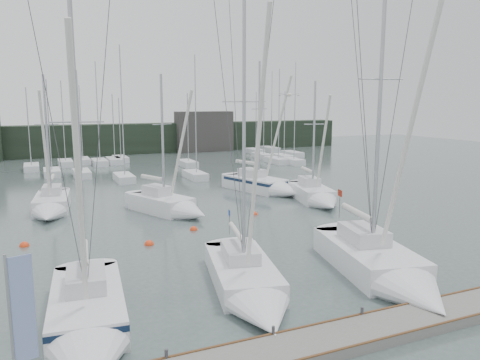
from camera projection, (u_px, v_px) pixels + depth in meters
name	position (u px, v px, depth m)	size (l,w,h in m)	color
ground	(271.00, 294.00, 21.60)	(160.00, 160.00, 0.00)	#475755
dock	(334.00, 340.00, 17.06)	(24.00, 2.00, 0.40)	slate
far_treeline	(97.00, 140.00, 77.11)	(90.00, 4.00, 5.00)	black
far_building_right	(204.00, 131.00, 82.30)	(10.00, 3.00, 7.00)	#3C3937
mast_forest	(128.00, 164.00, 62.56)	(59.91, 27.19, 14.88)	white
sailboat_near_left	(88.00, 324.00, 17.44)	(3.74, 9.98, 13.58)	white
sailboat_near_center	(251.00, 289.00, 20.91)	(4.86, 10.07, 14.95)	white
sailboat_near_right	(388.00, 272.00, 22.70)	(5.51, 11.03, 16.72)	white
sailboat_mid_b	(51.00, 207.00, 36.72)	(3.47, 8.27, 11.66)	white
sailboat_mid_c	(173.00, 207.00, 36.64)	(5.57, 8.27, 11.66)	white
sailboat_mid_d	(267.00, 186.00, 45.36)	(5.51, 9.73, 13.48)	white
sailboat_mid_e	(317.00, 197.00, 40.64)	(4.48, 8.78, 11.35)	white
buoy_a	(149.00, 245.00, 29.01)	(0.58, 0.58, 0.58)	#FA4016
buoy_b	(254.00, 215.00, 36.69)	(0.50, 0.50, 0.50)	#FA4016
buoy_c	(24.00, 246.00, 28.71)	(0.58, 0.58, 0.58)	#FA4016
dock_banner	(19.00, 318.00, 12.53)	(0.67, 0.22, 4.49)	#9FA1A7
seagull	(289.00, 95.00, 23.14)	(0.94, 0.46, 0.19)	white
buoy_d	(194.00, 230.00, 32.35)	(0.52, 0.52, 0.52)	#FA4016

